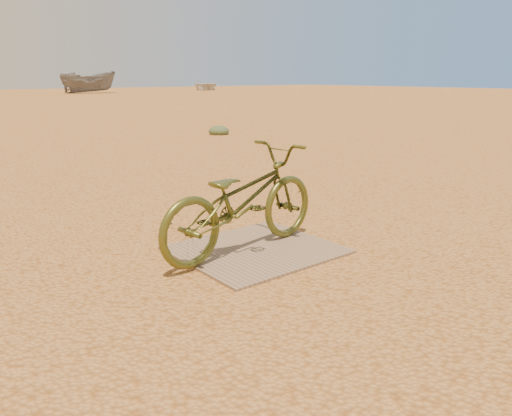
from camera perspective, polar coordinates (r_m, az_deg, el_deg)
ground at (r=4.20m, az=-1.19°, el=-6.55°), size 120.00×120.00×0.00m
plywood_board at (r=4.52m, az=0.00°, el=-4.80°), size 1.34×1.21×0.02m
bicycle at (r=4.34m, az=-1.60°, el=0.90°), size 1.82×0.81×0.93m
boat_mid_right at (r=48.04m, az=-18.57°, el=13.47°), size 5.07×2.27×1.91m
boat_far_right at (r=56.31m, az=-5.83°, el=13.82°), size 5.96×6.32×1.07m
kale_b at (r=13.62m, az=-4.26°, el=8.40°), size 0.55×0.55×0.30m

